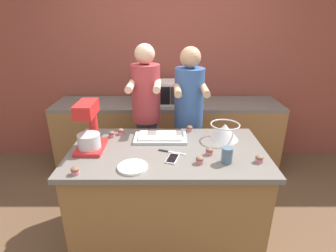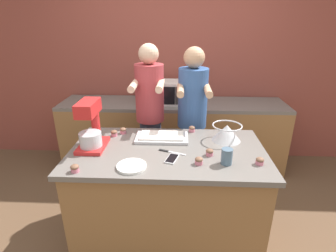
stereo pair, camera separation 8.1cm
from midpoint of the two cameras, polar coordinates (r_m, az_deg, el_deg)
ground_plane at (r=2.59m, az=0.93°, el=-23.14°), size 16.00×16.00×0.00m
back_wall at (r=3.52m, az=1.95°, el=14.11°), size 10.00×0.06×2.70m
island_counter at (r=2.29m, az=1.00°, el=-15.14°), size 1.52×0.84×0.90m
back_counter at (r=3.43m, az=1.67°, el=-1.92°), size 2.80×0.60×0.88m
person_left at (r=2.67m, az=-3.01°, el=1.08°), size 0.30×0.48×1.64m
person_right at (r=2.67m, az=6.08°, el=0.59°), size 0.31×0.48×1.62m
stand_mixer at (r=2.09m, az=-15.39°, el=-0.37°), size 0.20×0.30×0.38m
mixing_bowl at (r=2.24m, az=13.68°, el=-1.30°), size 0.25×0.25×0.14m
baking_tray at (r=2.22m, az=-0.28°, el=-2.43°), size 0.44×0.23×0.04m
microwave_oven at (r=3.24m, az=-0.16°, el=7.40°), size 0.55×0.34×0.27m
cell_phone at (r=1.91m, az=2.10°, el=-7.13°), size 0.11×0.16×0.01m
drinking_glass at (r=1.88m, az=13.90°, el=-6.46°), size 0.08×0.08×0.12m
small_plate at (r=1.82m, az=-6.66°, el=-8.71°), size 0.20×0.20×0.02m
knife at (r=2.01m, az=1.69°, el=-5.68°), size 0.21×0.09×0.01m
cupcake_0 at (r=2.37m, az=6.20°, el=-0.62°), size 0.06×0.06×0.05m
cupcake_1 at (r=2.35m, az=-8.77°, el=-0.99°), size 0.06×0.06×0.05m
cupcake_2 at (r=1.86m, az=8.00°, el=-7.50°), size 0.06×0.06×0.05m
cupcake_3 at (r=1.98m, az=10.22°, el=-5.64°), size 0.06×0.06×0.05m
cupcake_4 at (r=1.85m, az=-18.44°, el=-8.73°), size 0.06×0.06×0.05m
cupcake_5 at (r=1.96m, az=20.49°, el=-7.15°), size 0.06×0.06×0.05m
cupcake_6 at (r=2.31m, az=-10.68°, el=-1.53°), size 0.06×0.06×0.05m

